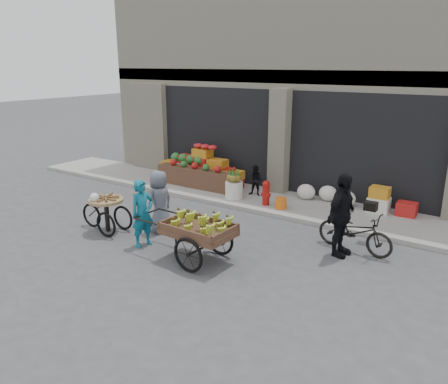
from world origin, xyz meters
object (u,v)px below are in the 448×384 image
Objects in this scene: orange_bucket at (281,203)px; cyclist at (341,215)px; vendor_woman at (143,213)px; vendor_grey at (159,201)px; bicycle at (355,232)px; seated_person at (256,180)px; fire_hydrant at (266,192)px; banana_cart at (196,227)px; pineapple_bin at (234,190)px; tricycle_cart at (106,209)px.

orange_bucket is 0.18× the size of cyclist.
vendor_woman is at bearing 124.35° from cyclist.
vendor_grey reaches higher than bicycle.
seated_person is 4.32m from cyclist.
vendor_grey is at bearing -114.20° from fire_hydrant.
fire_hydrant reaches higher than orange_bucket.
bicycle is (4.33, 1.50, -0.32)m from vendor_grey.
vendor_woman reaches higher than seated_person.
vendor_grey reaches higher than banana_cart.
pineapple_bin is at bearing 14.86° from vendor_woman.
fire_hydrant is 3.26m from vendor_grey.
orange_bucket is at bearing -40.26° from seated_person.
seated_person is 4.66m from tricycle_cart.
bicycle is at bearing -20.31° from pineapple_bin.
tricycle_cart is (-2.43, -3.68, 0.06)m from fire_hydrant.
pineapple_bin is at bearing -133.69° from seated_person.
vendor_woman is 0.90× the size of bicycle.
vendor_woman is (-0.36, -4.47, 0.18)m from seated_person.
fire_hydrant is at bearing -1.22° from vendor_woman.
orange_bucket is 3.48m from vendor_grey.
bicycle is at bearing -45.58° from vendor_woman.
banana_cart is at bearing -3.88° from tricycle_cart.
pineapple_bin is 1.62× the size of orange_bucket.
banana_cart is at bearing 139.37° from bicycle.
orange_bucket is 0.34× the size of seated_person.
bicycle is 0.94× the size of cyclist.
banana_cart is (-0.09, -3.74, 0.48)m from orange_bucket.
vendor_grey is at bearing 31.54° from tricycle_cart.
tricycle_cart is (-1.73, -4.33, -0.02)m from seated_person.
vendor_woman is at bearing -7.68° from tricycle_cart.
banana_cart reaches higher than pineapple_bin.
seated_person is at bearing 66.55° from tricycle_cart.
vendor_woman is 1.00× the size of vendor_grey.
cyclist is at bearing 17.40° from tricycle_cart.
pineapple_bin is 4.14m from banana_cart.
seated_person is at bearing 106.83° from banana_cart.
tricycle_cart is (-2.84, 0.11, -0.18)m from banana_cart.
seated_person is 0.51× the size of cyclist.
orange_bucket is (1.60, -0.10, -0.10)m from pineapple_bin.
vendor_woman reaches higher than orange_bucket.
seated_person reaches higher than orange_bucket.
pineapple_bin is at bearing 177.40° from fire_hydrant.
seated_person is 0.54× the size of bicycle.
fire_hydrant is 0.50× the size of tricycle_cart.
fire_hydrant is 3.82m from banana_cart.
cyclist is (-0.20, -0.40, 0.46)m from bicycle.
fire_hydrant is at bearing 98.97° from banana_cart.
banana_cart is at bearing -83.80° from fire_hydrant.
cyclist is at bearing -26.18° from pineapple_bin.
fire_hydrant is at bearing 54.89° from tricycle_cart.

